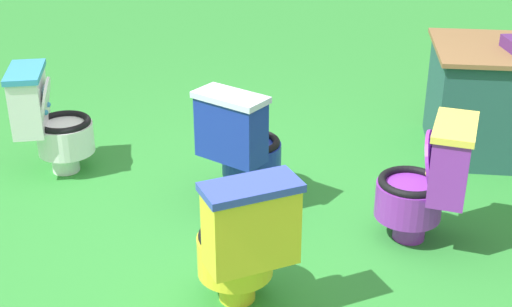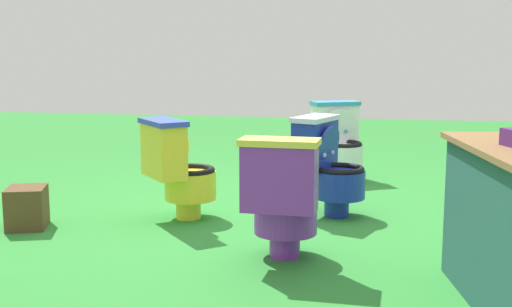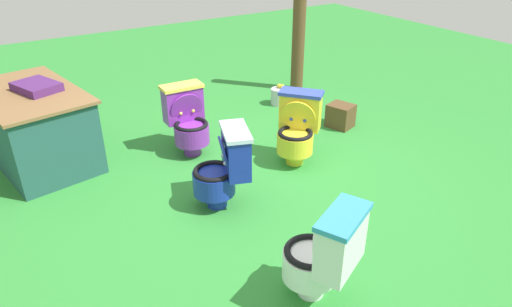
{
  "view_description": "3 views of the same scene",
  "coord_description": "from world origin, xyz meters",
  "views": [
    {
      "loc": [
        1.02,
        -3.21,
        2.14
      ],
      "look_at": [
        -0.03,
        0.28,
        0.42
      ],
      "focal_mm": 49.4,
      "sensor_mm": 36.0,
      "label": 1
    },
    {
      "loc": [
        4.6,
        0.83,
        1.22
      ],
      "look_at": [
        0.04,
        -0.02,
        0.48
      ],
      "focal_mm": 46.59,
      "sensor_mm": 36.0,
      "label": 2
    },
    {
      "loc": [
        -3.23,
        2.08,
        2.34
      ],
      "look_at": [
        -0.31,
        0.23,
        0.5
      ],
      "focal_mm": 32.31,
      "sensor_mm": 36.0,
      "label": 3
    }
  ],
  "objects": [
    {
      "name": "toilet_purple",
      "position": [
        0.94,
        0.3,
        0.37
      ],
      "size": [
        0.51,
        0.44,
        0.73
      ],
      "rotation": [
        0.0,
        0.0,
        1.53
      ],
      "color": "purple",
      "rests_on": "ground"
    },
    {
      "name": "toilet_yellow",
      "position": [
        0.15,
        -0.56,
        0.37
      ],
      "size": [
        0.62,
        0.64,
        0.73
      ],
      "rotation": [
        0.0,
        0.0,
        0.7
      ],
      "color": "yellow",
      "rests_on": "ground"
    },
    {
      "name": "small_crate",
      "position": [
        0.55,
        -1.52,
        0.14
      ],
      "size": [
        0.35,
        0.33,
        0.28
      ],
      "primitive_type": "cube",
      "rotation": [
        0.0,
        0.0,
        3.47
      ],
      "color": "brown",
      "rests_on": "ground"
    },
    {
      "name": "ground",
      "position": [
        0.0,
        0.0,
        0.0
      ],
      "size": [
        14.0,
        14.0,
        0.0
      ],
      "primitive_type": "plane",
      "color": "#2D8433"
    },
    {
      "name": "toilet_white",
      "position": [
        -1.51,
        0.47,
        0.37
      ],
      "size": [
        0.62,
        0.57,
        0.73
      ],
      "rotation": [
        0.0,
        0.0,
        5.16
      ],
      "color": "white",
      "rests_on": "ground"
    },
    {
      "name": "toilet_blue",
      "position": [
        -0.18,
        0.47,
        0.37
      ],
      "size": [
        0.54,
        0.6,
        0.73
      ],
      "rotation": [
        0.0,
        0.0,
        5.94
      ],
      "color": "#192D9E",
      "rests_on": "ground"
    }
  ]
}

